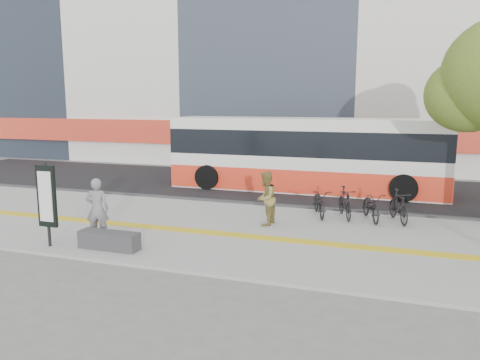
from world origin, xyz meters
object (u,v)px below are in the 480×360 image
(bench, at_px, (109,240))
(bus, at_px, (305,156))
(seated_woman, at_px, (97,209))
(signboard, at_px, (47,198))
(pedestrian_tan, at_px, (266,198))

(bench, xyz_separation_m, bus, (3.12, 9.70, 1.19))
(seated_woman, bearing_deg, bench, 120.16)
(signboard, distance_m, bus, 11.06)
(bench, bearing_deg, pedestrian_tan, 48.65)
(bus, height_order, seated_woman, bus)
(bench, bearing_deg, signboard, -169.19)
(bus, xyz_separation_m, pedestrian_tan, (0.00, -6.15, -0.59))
(pedestrian_tan, bearing_deg, signboard, -45.19)
(bench, xyz_separation_m, signboard, (-1.60, -0.31, 1.06))
(bench, distance_m, seated_woman, 1.21)
(pedestrian_tan, bearing_deg, bus, -174.38)
(bus, bearing_deg, signboard, -115.27)
(bus, xyz_separation_m, seated_woman, (-3.92, -9.03, -0.57))
(seated_woman, height_order, pedestrian_tan, seated_woman)
(bus, bearing_deg, pedestrian_tan, -89.97)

